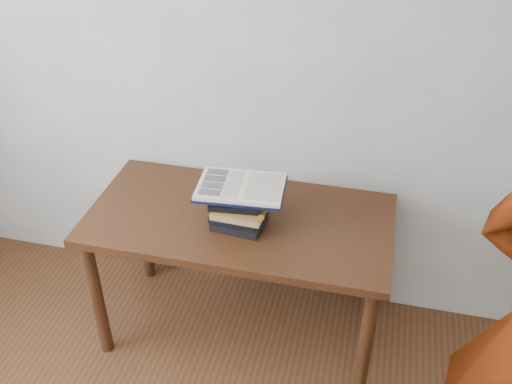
# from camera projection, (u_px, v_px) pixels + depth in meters

# --- Properties ---
(desk) EXTENTS (1.35, 0.68, 0.72)m
(desk) POSITION_uv_depth(u_px,v_px,m) (240.00, 234.00, 2.58)
(desk) COLOR #422510
(desk) RESTS_ON ground
(book_stack) EXTENTS (0.25, 0.20, 0.18)m
(book_stack) POSITION_uv_depth(u_px,v_px,m) (239.00, 208.00, 2.42)
(book_stack) COLOR black
(book_stack) RESTS_ON desk
(open_book) EXTENTS (0.38, 0.28, 0.03)m
(open_book) POSITION_uv_depth(u_px,v_px,m) (241.00, 187.00, 2.37)
(open_book) COLOR black
(open_book) RESTS_ON book_stack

